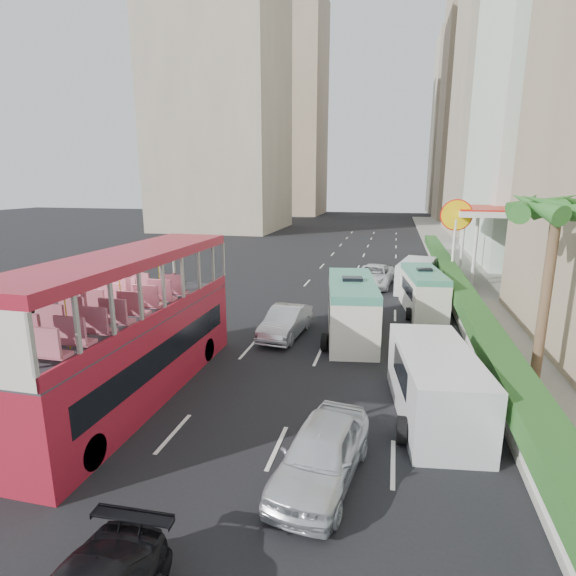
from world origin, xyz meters
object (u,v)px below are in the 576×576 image
(panel_van_far, at_px, (416,276))
(shell_station, at_px, (497,245))
(panel_van_near, at_px, (435,385))
(minibus_far, at_px, (423,291))
(car_silver_lane_b, at_px, (321,479))
(palm_tree, at_px, (546,297))
(car_silver_lane_a, at_px, (286,336))
(double_decker_bus, at_px, (132,327))
(van_asset, at_px, (373,286))
(minibus_near, at_px, (351,309))

(panel_van_far, xyz_separation_m, shell_station, (5.86, 4.32, 1.75))
(panel_van_near, height_order, shell_station, shell_station)
(minibus_far, relative_size, panel_van_near, 0.99)
(car_silver_lane_b, distance_m, panel_van_near, 5.05)
(palm_tree, bearing_deg, shell_station, 83.40)
(car_silver_lane_a, distance_m, shell_station, 20.24)
(minibus_far, relative_size, palm_tree, 0.85)
(car_silver_lane_a, relative_size, minibus_far, 0.80)
(double_decker_bus, height_order, shell_station, shell_station)
(double_decker_bus, xyz_separation_m, shell_station, (16.00, 23.00, 0.22))
(car_silver_lane_b, xyz_separation_m, palm_tree, (6.77, 7.08, 3.38))
(car_silver_lane_b, height_order, van_asset, car_silver_lane_b)
(minibus_far, bearing_deg, panel_van_near, -99.20)
(double_decker_bus, bearing_deg, panel_van_near, 4.83)
(van_asset, relative_size, minibus_near, 0.84)
(palm_tree, bearing_deg, panel_van_near, -140.23)
(double_decker_bus, distance_m, car_silver_lane_a, 8.47)
(car_silver_lane_b, bearing_deg, van_asset, 97.80)
(car_silver_lane_a, xyz_separation_m, van_asset, (3.63, 11.96, 0.00))
(double_decker_bus, bearing_deg, panel_van_far, 61.52)
(shell_station, bearing_deg, palm_tree, -96.60)
(minibus_near, bearing_deg, shell_station, 49.78)
(minibus_far, bearing_deg, van_asset, 108.76)
(panel_van_near, xyz_separation_m, panel_van_far, (0.13, 17.84, -0.10))
(panel_van_near, bearing_deg, shell_station, 67.00)
(double_decker_bus, height_order, minibus_near, double_decker_bus)
(car_silver_lane_a, bearing_deg, minibus_near, 17.09)
(car_silver_lane_a, height_order, shell_station, shell_station)
(car_silver_lane_a, height_order, palm_tree, palm_tree)
(minibus_far, xyz_separation_m, shell_station, (5.71, 9.87, 1.54))
(panel_van_far, bearing_deg, panel_van_near, -79.17)
(minibus_far, xyz_separation_m, palm_tree, (3.51, -9.13, 2.17))
(double_decker_bus, distance_m, palm_tree, 14.39)
(car_silver_lane_a, bearing_deg, double_decker_bus, -111.18)
(car_silver_lane_b, bearing_deg, double_decker_bus, 164.72)
(car_silver_lane_b, relative_size, shell_station, 0.55)
(car_silver_lane_a, distance_m, minibus_far, 8.98)
(shell_station, bearing_deg, double_decker_bus, -124.82)
(van_asset, relative_size, shell_station, 0.67)
(double_decker_bus, height_order, car_silver_lane_b, double_decker_bus)
(minibus_far, height_order, palm_tree, palm_tree)
(van_asset, bearing_deg, panel_van_near, -74.87)
(car_silver_lane_b, bearing_deg, panel_van_near, 61.15)
(panel_van_far, height_order, palm_tree, palm_tree)
(car_silver_lane_a, distance_m, palm_tree, 11.20)
(minibus_near, relative_size, panel_van_near, 1.15)
(car_silver_lane_a, xyz_separation_m, minibus_near, (3.08, 0.64, 1.40))
(panel_van_far, bearing_deg, minibus_far, -77.19)
(car_silver_lane_a, bearing_deg, shell_station, 57.29)
(minibus_near, bearing_deg, double_decker_bus, -139.10)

